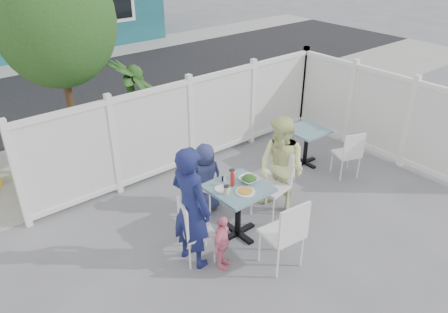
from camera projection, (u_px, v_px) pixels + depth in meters
ground at (284, 229)px, 6.26m from camera, size 80.00×80.00×0.00m
near_sidewalk at (148, 139)px, 8.85m from camera, size 24.00×2.60×0.01m
street at (75, 91)px, 11.37m from camera, size 24.00×5.00×0.01m
far_sidewalk at (36, 64)px, 13.49m from camera, size 24.00×1.60×0.01m
fence_back at (191, 124)px, 7.58m from camera, size 5.86×0.08×1.60m
fence_right at (377, 115)px, 7.96m from camera, size 0.08×3.66×1.60m
tree at (56, 22)px, 6.39m from camera, size 1.80×1.62×3.59m
potted_shrub_a at (135, 113)px, 7.59m from camera, size 1.39×1.39×1.91m
potted_shrub_b at (236, 95)px, 8.85m from camera, size 1.55×1.39×1.58m
main_table at (238, 198)px, 5.88m from camera, size 0.75×0.75×0.79m
spare_table at (307, 137)px, 7.72m from camera, size 0.67×0.67×0.68m
chair_left at (192, 227)px, 5.47m from camera, size 0.49×0.50×0.89m
chair_right at (274, 179)px, 6.36m from camera, size 0.51×0.52×1.01m
chair_back at (203, 176)px, 6.51m from camera, size 0.52×0.51×0.92m
chair_near at (287, 231)px, 5.30m from camera, size 0.50×0.49×1.00m
chair_spare at (350, 151)px, 7.30m from camera, size 0.50×0.49×0.85m
man at (191, 208)px, 5.31m from camera, size 0.48×0.65×1.65m
woman at (281, 168)px, 6.28m from camera, size 0.64×0.79×1.53m
boy at (206, 178)px, 6.47m from camera, size 0.58×0.43×1.08m
toddler at (222, 243)px, 5.41m from camera, size 0.48×0.38×0.76m
plate_main at (245, 192)px, 5.67m from camera, size 0.26×0.26×0.02m
plate_side at (222, 189)px, 5.74m from camera, size 0.21×0.21×0.01m
salad_bowl at (249, 180)px, 5.90m from camera, size 0.26×0.26×0.06m
coffee_cup_a at (226, 190)px, 5.62m from camera, size 0.07×0.07×0.11m
coffee_cup_b at (232, 174)px, 5.97m from camera, size 0.08×0.08×0.12m
ketchup_bottle at (232, 180)px, 5.78m from camera, size 0.06×0.06×0.18m
salt_shaker at (224, 179)px, 5.90m from camera, size 0.03×0.03×0.07m
pepper_shaker at (223, 179)px, 5.91m from camera, size 0.03×0.03×0.07m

